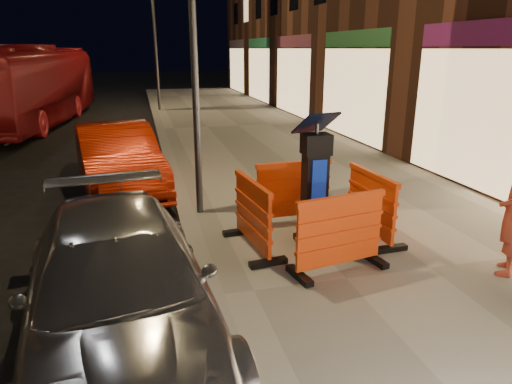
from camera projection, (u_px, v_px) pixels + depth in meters
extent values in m
plane|color=black|center=(213.00, 307.00, 5.56)|extent=(120.00, 120.00, 0.00)
cube|color=gray|center=(429.00, 273.00, 6.24)|extent=(6.00, 60.00, 0.15)
cube|color=slate|center=(212.00, 301.00, 5.54)|extent=(0.30, 60.00, 0.15)
cube|color=black|center=(315.00, 184.00, 6.76)|extent=(0.65, 0.65, 1.89)
cube|color=#F0430F|center=(340.00, 234.00, 6.01)|extent=(1.43, 0.79, 1.05)
cube|color=#F0430F|center=(293.00, 192.00, 7.77)|extent=(1.37, 0.61, 1.05)
cube|color=#F0430F|center=(253.00, 215.00, 6.67)|extent=(0.72, 1.41, 1.05)
cube|color=#F0430F|center=(371.00, 205.00, 7.11)|extent=(0.63, 1.38, 1.05)
imported|color=#ADADB2|center=(124.00, 340.00, 4.92)|extent=(2.32, 4.76, 1.33)
imported|color=maroon|center=(121.00, 190.00, 10.12)|extent=(2.21, 4.55, 1.44)
imported|color=maroon|center=(35.00, 125.00, 18.71)|extent=(3.91, 11.52, 3.15)
cylinder|color=#3F3F44|center=(193.00, 39.00, 7.45)|extent=(0.12, 0.12, 6.00)
cylinder|color=#3F3F44|center=(156.00, 45.00, 21.31)|extent=(0.12, 0.12, 6.00)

